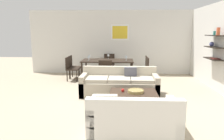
# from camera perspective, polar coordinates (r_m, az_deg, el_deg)

# --- Properties ---
(ground_plane) EXTENTS (18.00, 18.00, 0.00)m
(ground_plane) POSITION_cam_1_polar(r_m,az_deg,el_deg) (5.98, 1.58, -7.45)
(ground_plane) COLOR tan
(back_wall_unit) EXTENTS (8.40, 0.09, 2.70)m
(back_wall_unit) POSITION_cam_1_polar(r_m,az_deg,el_deg) (9.24, 4.07, 7.39)
(back_wall_unit) COLOR silver
(back_wall_unit) RESTS_ON ground
(right_wall_shelf_unit) EXTENTS (0.34, 8.20, 2.70)m
(right_wall_shelf_unit) POSITION_cam_1_polar(r_m,az_deg,el_deg) (6.95, 27.74, 5.23)
(right_wall_shelf_unit) COLOR silver
(right_wall_shelf_unit) RESTS_ON ground
(sofa_beige) EXTENTS (2.20, 0.90, 0.78)m
(sofa_beige) POSITION_cam_1_polar(r_m,az_deg,el_deg) (6.22, 2.02, -3.94)
(sofa_beige) COLOR #B2A893
(sofa_beige) RESTS_ON ground
(loveseat_white) EXTENTS (1.57, 0.90, 0.78)m
(loveseat_white) POSITION_cam_1_polar(r_m,az_deg,el_deg) (3.89, 5.62, -12.96)
(loveseat_white) COLOR white
(loveseat_white) RESTS_ON ground
(coffee_table) EXTENTS (1.13, 0.91, 0.38)m
(coffee_table) POSITION_cam_1_polar(r_m,az_deg,el_deg) (5.19, 5.71, -8.10)
(coffee_table) COLOR #38281E
(coffee_table) RESTS_ON ground
(decorative_bowl) EXTENTS (0.38, 0.38, 0.07)m
(decorative_bowl) POSITION_cam_1_polar(r_m,az_deg,el_deg) (5.15, 6.36, -5.61)
(decorative_bowl) COLOR #99844C
(decorative_bowl) RESTS_ON coffee_table
(apple_on_coffee_table) EXTENTS (0.08, 0.08, 0.08)m
(apple_on_coffee_table) POSITION_cam_1_polar(r_m,az_deg,el_deg) (5.19, 2.90, -5.43)
(apple_on_coffee_table) COLOR red
(apple_on_coffee_table) RESTS_ON coffee_table
(dining_table) EXTENTS (1.93, 1.01, 0.75)m
(dining_table) POSITION_cam_1_polar(r_m,az_deg,el_deg) (8.08, -1.19, 2.23)
(dining_table) COLOR black
(dining_table) RESTS_ON ground
(dining_chair_left_far) EXTENTS (0.44, 0.44, 0.88)m
(dining_chair_left_far) POSITION_cam_1_polar(r_m,az_deg,el_deg) (8.54, -10.29, 1.27)
(dining_chair_left_far) COLOR black
(dining_chair_left_far) RESTS_ON ground
(dining_chair_right_near) EXTENTS (0.44, 0.44, 0.88)m
(dining_chair_right_near) POSITION_cam_1_polar(r_m,az_deg,el_deg) (7.90, 8.66, 0.59)
(dining_chair_right_near) COLOR black
(dining_chair_right_near) RESTS_ON ground
(dining_chair_right_far) EXTENTS (0.44, 0.44, 0.88)m
(dining_chair_right_far) POSITION_cam_1_polar(r_m,az_deg,el_deg) (8.34, 8.37, 1.12)
(dining_chair_right_far) COLOR black
(dining_chair_right_far) RESTS_ON ground
(dining_chair_head) EXTENTS (0.44, 0.44, 0.88)m
(dining_chair_head) POSITION_cam_1_polar(r_m,az_deg,el_deg) (9.00, -0.76, 1.90)
(dining_chair_head) COLOR black
(dining_chair_head) RESTS_ON ground
(dining_chair_left_near) EXTENTS (0.44, 0.44, 0.88)m
(dining_chair_left_near) POSITION_cam_1_polar(r_m,az_deg,el_deg) (8.10, -11.03, 0.76)
(dining_chair_left_near) COLOR black
(dining_chair_left_near) RESTS_ON ground
(dining_chair_foot) EXTENTS (0.44, 0.44, 0.88)m
(dining_chair_foot) POSITION_cam_1_polar(r_m,az_deg,el_deg) (7.21, -1.72, -0.23)
(dining_chair_foot) COLOR black
(dining_chair_foot) RESTS_ON ground
(wine_glass_right_far) EXTENTS (0.06, 0.06, 0.16)m
(wine_glass_right_far) POSITION_cam_1_polar(r_m,az_deg,el_deg) (8.16, 3.83, 3.49)
(wine_glass_right_far) COLOR silver
(wine_glass_right_far) RESTS_ON dining_table
(wine_glass_left_far) EXTENTS (0.07, 0.07, 0.18)m
(wine_glass_left_far) POSITION_cam_1_polar(r_m,az_deg,el_deg) (8.26, -6.04, 3.68)
(wine_glass_left_far) COLOR silver
(wine_glass_left_far) RESTS_ON dining_table
(wine_glass_left_near) EXTENTS (0.06, 0.06, 0.16)m
(wine_glass_left_near) POSITION_cam_1_polar(r_m,az_deg,el_deg) (8.01, -6.32, 3.35)
(wine_glass_left_near) COLOR silver
(wine_glass_left_near) RESTS_ON dining_table
(wine_glass_right_near) EXTENTS (0.07, 0.07, 0.18)m
(wine_glass_right_near) POSITION_cam_1_polar(r_m,az_deg,el_deg) (7.91, 3.86, 3.41)
(wine_glass_right_near) COLOR silver
(wine_glass_right_near) RESTS_ON dining_table
(wine_glass_head) EXTENTS (0.08, 0.08, 0.17)m
(wine_glass_head) POSITION_cam_1_polar(r_m,az_deg,el_deg) (8.49, -0.97, 3.89)
(wine_glass_head) COLOR silver
(wine_glass_head) RESTS_ON dining_table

